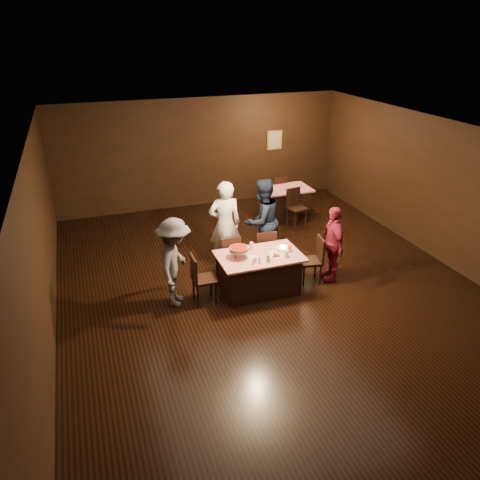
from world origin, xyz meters
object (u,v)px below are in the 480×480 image
(pizza_stand, at_px, (239,249))
(glass_front_left, at_px, (268,258))
(back_table, at_px, (285,202))
(diner_grey_knit, at_px, (175,263))
(chair_back_near, at_px, (297,207))
(glass_amber, at_px, (290,248))
(glass_front_right, at_px, (287,254))
(chair_far_left, at_px, (227,255))
(chair_back_far, at_px, (277,192))
(diner_red_shirt, at_px, (333,243))
(diner_navy_hoodie, at_px, (262,221))
(main_table, at_px, (259,273))
(plate_empty, at_px, (283,247))
(glass_back, at_px, (251,246))
(chair_end_left, at_px, (204,278))
(chair_end_right, at_px, (310,260))
(chair_far_right, at_px, (264,250))
(diner_white_jacket, at_px, (225,224))

(pizza_stand, xyz_separation_m, glass_front_left, (0.45, -0.35, -0.11))
(back_table, xyz_separation_m, diner_grey_knit, (-3.73, -3.36, 0.46))
(chair_back_near, height_order, glass_amber, chair_back_near)
(pizza_stand, height_order, glass_front_right, pizza_stand)
(chair_far_left, bearing_deg, diner_grey_knit, 22.79)
(chair_back_far, height_order, diner_red_shirt, diner_red_shirt)
(diner_navy_hoodie, relative_size, glass_front_right, 13.31)
(chair_far_left, distance_m, glass_front_right, 1.36)
(main_table, bearing_deg, diner_red_shirt, -0.72)
(pizza_stand, bearing_deg, chair_back_far, 57.71)
(plate_empty, bearing_deg, glass_front_right, -104.04)
(main_table, relative_size, glass_front_right, 11.43)
(chair_back_near, relative_size, glass_back, 6.79)
(glass_front_right, distance_m, glass_back, 0.74)
(chair_end_left, height_order, diner_red_shirt, diner_red_shirt)
(chair_back_near, height_order, glass_front_right, chair_back_near)
(pizza_stand, bearing_deg, diner_navy_hoodie, 51.01)
(diner_grey_knit, height_order, diner_red_shirt, diner_grey_knit)
(chair_end_right, height_order, chair_back_far, same)
(pizza_stand, bearing_deg, glass_front_right, -19.44)
(chair_end_left, bearing_deg, chair_back_far, -38.00)
(back_table, relative_size, chair_far_right, 1.37)
(chair_far_left, height_order, glass_back, chair_far_left)
(plate_empty, bearing_deg, main_table, -164.74)
(diner_white_jacket, bearing_deg, chair_end_right, 142.33)
(diner_white_jacket, relative_size, glass_front_left, 13.48)
(pizza_stand, xyz_separation_m, glass_front_right, (0.85, -0.30, -0.11))
(main_table, relative_size, diner_white_jacket, 0.85)
(diner_red_shirt, height_order, pizza_stand, diner_red_shirt)
(plate_empty, bearing_deg, chair_back_far, 67.98)
(diner_navy_hoodie, distance_m, diner_grey_knit, 2.40)
(chair_back_near, height_order, pizza_stand, pizza_stand)
(main_table, relative_size, diner_navy_hoodie, 0.86)
(glass_back, bearing_deg, chair_end_right, -14.62)
(main_table, relative_size, chair_far_right, 1.68)
(chair_back_far, xyz_separation_m, diner_white_jacket, (-2.41, -2.79, 0.47))
(pizza_stand, bearing_deg, chair_back_near, 46.89)
(back_table, bearing_deg, chair_back_near, -90.00)
(diner_white_jacket, bearing_deg, glass_front_right, 120.57)
(chair_far_left, relative_size, chair_end_right, 1.00)
(chair_far_left, height_order, diner_grey_knit, diner_grey_knit)
(chair_far_right, distance_m, diner_white_jacket, 0.97)
(glass_amber, bearing_deg, chair_end_left, 178.32)
(chair_back_near, bearing_deg, chair_end_right, -121.15)
(chair_far_right, distance_m, diner_red_shirt, 1.43)
(diner_red_shirt, distance_m, glass_back, 1.64)
(chair_far_left, relative_size, glass_amber, 6.79)
(chair_end_left, height_order, chair_end_right, same)
(chair_back_near, bearing_deg, chair_far_right, -141.48)
(chair_far_left, height_order, diner_navy_hoodie, diner_navy_hoodie)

